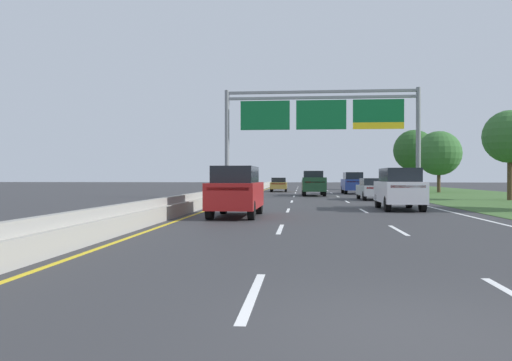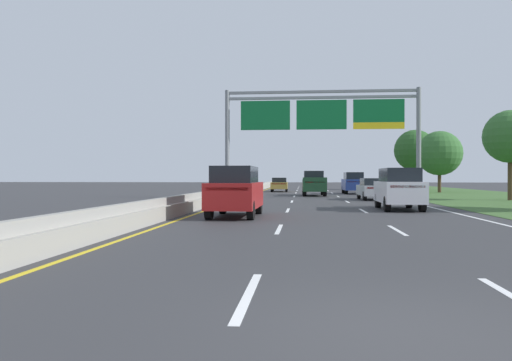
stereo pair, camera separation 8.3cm
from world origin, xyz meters
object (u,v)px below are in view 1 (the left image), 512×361
Objects in this scene: car_white_right_lane_suv at (399,188)px; roadside_tree_mid at (510,137)px; car_silver_right_lane_sedan at (373,189)px; car_blue_right_lane_suv at (353,183)px; overhead_sign_gantry at (321,120)px; pickup_truck_darkgreen at (313,183)px; car_gold_left_lane_sedan at (279,184)px; car_red_left_lane_suv at (236,191)px; roadside_tree_distant at (414,150)px; roadside_tree_far at (439,153)px.

car_white_right_lane_suv is 15.11m from roadside_tree_mid.
car_silver_right_lane_sedan is 12.76m from car_blue_right_lane_suv.
overhead_sign_gantry is 12.36m from car_blue_right_lane_suv.
car_gold_left_lane_sedan is (-3.62, 11.52, -0.26)m from pickup_truck_darkgreen.
roadside_tree_mid reaches higher than car_gold_left_lane_sedan.
car_red_left_lane_suv is (-7.86, -16.24, 0.28)m from car_silver_right_lane_sedan.
roadside_tree_mid is at bearing -91.97° from car_silver_right_lane_sedan.
overhead_sign_gantry reaches higher than car_silver_right_lane_sedan.
roadside_tree_mid is 28.07m from roadside_tree_distant.
car_gold_left_lane_sedan is at bearing 103.24° from overhead_sign_gantry.
car_red_left_lane_suv is at bearing 178.69° from car_gold_left_lane_sedan.
pickup_truck_darkgreen is 24.30m from car_red_left_lane_suv.
overhead_sign_gantry is at bearing -176.47° from pickup_truck_darkgreen.
overhead_sign_gantry is 2.35× the size of roadside_tree_mid.
car_silver_right_lane_sedan is (3.64, -1.98, -5.24)m from overhead_sign_gantry.
car_white_right_lane_suv is (3.45, -13.06, -4.96)m from overhead_sign_gantry.
car_blue_right_lane_suv is 0.74× the size of roadside_tree_mid.
car_white_right_lane_suv is at bearing 179.23° from car_blue_right_lane_suv.
roadside_tree_distant reaches higher than roadside_tree_mid.
pickup_truck_darkgreen is 16.12m from roadside_tree_mid.
car_silver_right_lane_sedan is at bearing -0.53° from car_white_right_lane_suv.
car_white_right_lane_suv is at bearing -75.20° from overhead_sign_gantry.
roadside_tree_distant is (9.18, 15.25, 3.92)m from car_blue_right_lane_suv.
car_white_right_lane_suv is 1.06× the size of car_silver_right_lane_sedan.
pickup_truck_darkgreen is 0.71× the size of roadside_tree_distant.
pickup_truck_darkgreen is at bearing 150.17° from roadside_tree_mid.
car_red_left_lane_suv is at bearing 152.58° from car_silver_right_lane_sedan.
car_blue_right_lane_suv is 16.45m from roadside_tree_mid.
roadside_tree_mid is at bearing -88.87° from roadside_tree_distant.
roadside_tree_far is (9.34, 17.69, 3.34)m from car_silver_right_lane_sedan.
car_gold_left_lane_sedan is 35.53m from car_red_left_lane_suv.
pickup_truck_darkgreen is at bearing -143.57° from roadside_tree_far.
pickup_truck_darkgreen is at bearing -163.65° from car_gold_left_lane_sedan.
car_red_left_lane_suv is 24.02m from roadside_tree_mid.
car_red_left_lane_suv is at bearing 170.16° from pickup_truck_darkgreen.
car_red_left_lane_suv is 0.72× the size of roadside_tree_far.
roadside_tree_distant is (16.87, 44.24, 3.92)m from car_red_left_lane_suv.
car_blue_right_lane_suv is at bearing 127.22° from roadside_tree_mid.
roadside_tree_far is (9.53, 28.77, 3.06)m from car_white_right_lane_suv.
car_gold_left_lane_sedan is 26.21m from roadside_tree_mid.
car_gold_left_lane_sedan is at bearing 16.50° from pickup_truck_darkgreen.
car_red_left_lane_suv is 1.00× the size of car_blue_right_lane_suv.
roadside_tree_far reaches higher than roadside_tree_mid.
car_red_left_lane_suv is 47.51m from roadside_tree_distant.
car_silver_right_lane_sedan is at bearing 179.63° from roadside_tree_mid.
overhead_sign_gantry is 7.66m from pickup_truck_darkgreen.
pickup_truck_darkgreen is at bearing 140.99° from car_blue_right_lane_suv.
car_red_left_lane_suv is (-0.14, -35.53, 0.28)m from car_gold_left_lane_sedan.
roadside_tree_distant is (-0.33, 10.31, 0.86)m from roadside_tree_far.
car_white_right_lane_suv is 30.46m from roadside_tree_far.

